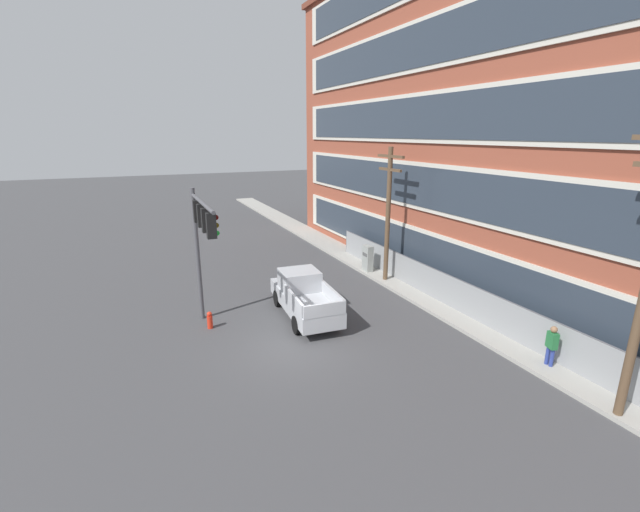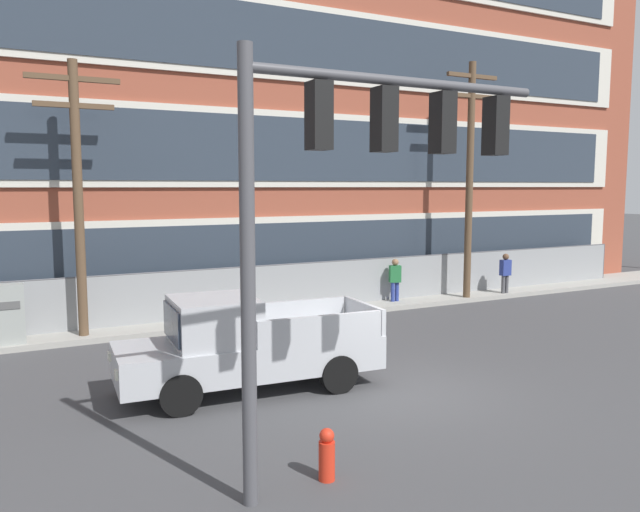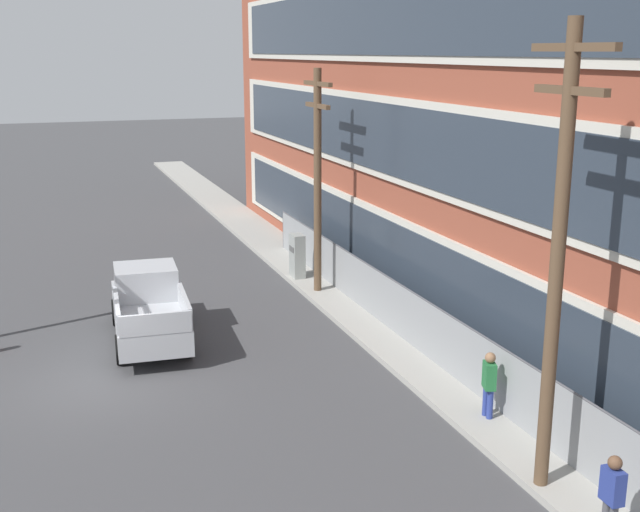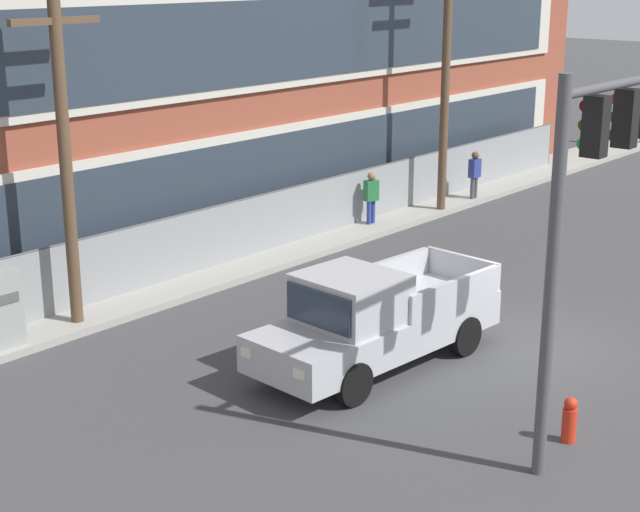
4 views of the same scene
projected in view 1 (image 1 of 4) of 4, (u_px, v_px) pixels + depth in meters
The scene contains 10 objects.
ground_plane at pixel (295, 349), 17.02m from camera, with size 160.00×160.00×0.00m, color #424244.
sidewalk_building_side at pixel (456, 314), 20.16m from camera, with size 80.00×2.06×0.16m, color #9E9B93.
brick_mill_building at pixel (545, 116), 20.61m from camera, with size 40.49×9.13×18.15m.
chain_link_fence at pixel (502, 318), 17.83m from camera, with size 28.33×0.06×1.71m.
traffic_signal_mast at pixel (201, 231), 17.21m from camera, with size 4.87×0.43×6.04m.
pickup_truck_silver at pixel (304, 296), 19.96m from camera, with size 5.59×2.29×2.01m.
utility_pole_near_corner at pixel (388, 209), 23.56m from camera, with size 2.40×0.26×7.59m.
electrical_cabinet at pixel (368, 260), 26.02m from camera, with size 0.70×0.43×1.74m.
pedestrian_near_cabinet at pixel (552, 345), 15.33m from camera, with size 0.45×0.35×1.69m.
fire_hydrant at pixel (210, 320), 18.75m from camera, with size 0.24×0.24×0.78m.
Camera 1 is at (14.40, -5.33, 8.28)m, focal length 24.00 mm.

